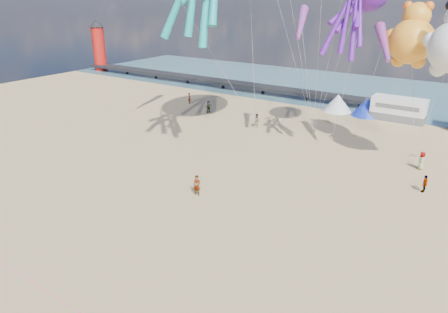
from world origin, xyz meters
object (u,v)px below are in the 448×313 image
at_px(tent_white, 338,103).
at_px(sandbag_a, 256,127).
at_px(lighthouse, 99,49).
at_px(windsock_right, 301,23).
at_px(sandbag_d, 355,136).
at_px(tent_blue, 367,107).
at_px(beachgoer_5, 189,98).
at_px(sandbag_e, 314,131).
at_px(standing_person, 197,186).
at_px(beachgoer_1, 257,121).
at_px(beachgoer_3, 425,184).
at_px(beachgoer_0, 422,161).
at_px(sandbag_b, 332,137).
at_px(motorhome_0, 398,109).
at_px(beachgoer_4, 209,107).
at_px(sandbag_c, 414,155).
at_px(kite_teddy_orange, 411,42).
at_px(windsock_mid, 384,43).

relative_size(tent_white, sandbag_a, 8.00).
relative_size(lighthouse, windsock_right, 1.75).
bearing_deg(sandbag_d, tent_blue, 98.41).
xyz_separation_m(beachgoer_5, sandbag_e, (20.81, -2.56, -0.70)).
bearing_deg(sandbag_e, sandbag_a, -161.08).
height_order(standing_person, beachgoer_1, standing_person).
bearing_deg(beachgoer_3, beachgoer_0, -156.00).
bearing_deg(windsock_right, sandbag_b, 49.84).
height_order(motorhome_0, windsock_right, windsock_right).
bearing_deg(windsock_right, beachgoer_4, 138.57).
height_order(beachgoer_0, sandbag_e, beachgoer_0).
relative_size(beachgoer_1, sandbag_c, 3.46).
relative_size(sandbag_c, windsock_right, 0.10).
xyz_separation_m(lighthouse, sandbag_d, (59.42, -13.58, -4.39)).
bearing_deg(standing_person, sandbag_a, 92.31).
bearing_deg(sandbag_b, sandbag_c, -5.38).
distance_m(tent_blue, sandbag_b, 11.57).
distance_m(beachgoer_0, windsock_right, 17.07).
relative_size(sandbag_c, kite_teddy_orange, 0.07).
relative_size(tent_white, kite_teddy_orange, 0.59).
relative_size(beachgoer_0, beachgoer_1, 1.00).
relative_size(motorhome_0, sandbag_a, 13.20).
bearing_deg(sandbag_b, tent_white, 106.71).
height_order(lighthouse, beachgoer_4, lighthouse).
height_order(motorhome_0, sandbag_e, motorhome_0).
distance_m(sandbag_a, kite_teddy_orange, 19.65).
height_order(motorhome_0, sandbag_d, motorhome_0).
relative_size(lighthouse, sandbag_a, 18.00).
distance_m(beachgoer_3, sandbag_d, 14.06).
bearing_deg(beachgoer_1, sandbag_d, -20.50).
distance_m(sandbag_d, kite_teddy_orange, 12.92).
distance_m(motorhome_0, sandbag_a, 18.94).
height_order(lighthouse, standing_person, lighthouse).
distance_m(tent_white, sandbag_d, 11.06).
relative_size(sandbag_a, windsock_right, 0.10).
xyz_separation_m(lighthouse, sandbag_c, (66.28, -16.34, -4.39)).
height_order(standing_person, windsock_right, windsock_right).
xyz_separation_m(standing_person, kite_teddy_orange, (11.29, 17.53, 10.40)).
height_order(beachgoer_4, sandbag_b, beachgoer_4).
relative_size(tent_white, beachgoer_5, 2.47).
bearing_deg(beachgoer_4, sandbag_d, -75.78).
bearing_deg(sandbag_b, kite_teddy_orange, -17.73).
distance_m(lighthouse, windsock_right, 59.68).
bearing_deg(sandbag_d, windsock_mid, -63.37).
bearing_deg(standing_person, sandbag_b, 65.12).
relative_size(motorhome_0, windsock_mid, 1.17).
distance_m(sandbag_b, windsock_mid, 12.97).
bearing_deg(kite_teddy_orange, windsock_mid, -137.92).
bearing_deg(sandbag_c, sandbag_e, 171.89).
distance_m(beachgoer_1, sandbag_d, 11.57).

